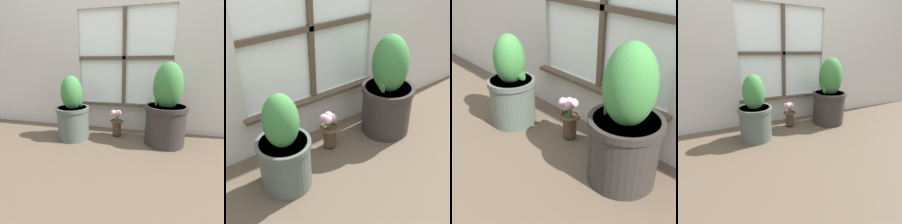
# 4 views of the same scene
# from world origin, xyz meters

# --- Properties ---
(ground_plane) EXTENTS (10.00, 10.00, 0.00)m
(ground_plane) POSITION_xyz_m (0.00, 0.00, 0.00)
(ground_plane) COLOR brown
(wall_with_window) EXTENTS (4.40, 0.10, 2.50)m
(wall_with_window) POSITION_xyz_m (0.00, 0.57, 1.27)
(wall_with_window) COLOR beige
(wall_with_window) RESTS_ON ground_plane
(potted_plant_left) EXTENTS (0.32, 0.32, 0.63)m
(potted_plant_left) POSITION_xyz_m (-0.44, 0.18, 0.26)
(potted_plant_left) COLOR #4C564C
(potted_plant_left) RESTS_ON ground_plane
(potted_plant_right) EXTENTS (0.38, 0.38, 0.75)m
(potted_plant_right) POSITION_xyz_m (0.44, 0.25, 0.32)
(potted_plant_right) COLOR #2D2826
(potted_plant_right) RESTS_ON ground_plane
(flower_vase) EXTENTS (0.14, 0.14, 0.29)m
(flower_vase) POSITION_xyz_m (-0.03, 0.32, 0.16)
(flower_vase) COLOR #473323
(flower_vase) RESTS_ON ground_plane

